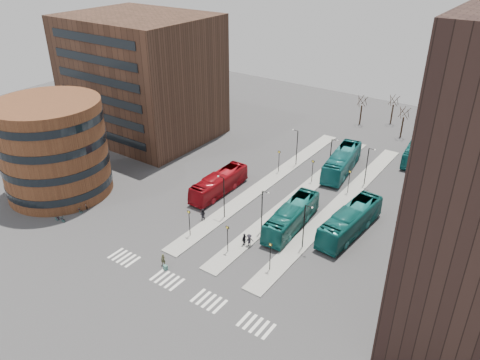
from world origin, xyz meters
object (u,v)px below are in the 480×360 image
Objects in this scene: suitcase at (165,267)px; commuter_a at (203,215)px; commuter_c at (249,240)px; bicycle_near at (60,219)px; teal_bus_a at (291,217)px; bicycle_mid at (85,205)px; teal_bus_c at (350,221)px; red_bus at (219,183)px; teal_bus_d at (416,151)px; commuter_b at (244,240)px; teal_bus_b at (342,162)px; traveller at (163,260)px; bicycle_far at (77,210)px.

commuter_a is at bearing 115.90° from suitcase.
bicycle_near is (-24.02, -9.98, -0.42)m from commuter_c.
commuter_c is (5.37, 9.32, 0.59)m from suitcase.
teal_bus_a is 29.06m from bicycle_mid.
teal_bus_c reaches higher than bicycle_near.
red_bus reaches higher than commuter_a.
teal_bus_a is 1.06× the size of teal_bus_d.
teal_bus_d reaches higher than bicycle_mid.
commuter_b reaches higher than bicycle_near.
teal_bus_b is 43.32m from bicycle_near.
teal_bus_a is 17.61m from traveller.
commuter_a is at bearing -149.61° from teal_bus_c.
teal_bus_d is 7.46× the size of traveller.
teal_bus_a reaches higher than bicycle_mid.
commuter_a is (-17.41, -8.54, -0.91)m from teal_bus_c.
commuter_a is at bearing -118.72° from teal_bus_b.
commuter_c reaches higher than suitcase.
suitcase is 0.34× the size of bicycle_mid.
red_bus is 20.19m from teal_bus_c.
commuter_a is (2.74, -7.21, -0.72)m from red_bus.
commuter_b is at bearing -110.78° from teal_bus_d.
teal_bus_d is 6.48× the size of commuter_c.
teal_bus_c is 7.35× the size of commuter_b.
traveller is at bearing 157.07° from suitcase.
red_bus reaches higher than bicycle_mid.
commuter_b reaches higher than commuter_a.
commuter_c reaches higher than bicycle_mid.
bicycle_mid is at bearing -131.93° from red_bus.
red_bus is at bearing 77.67° from traveller.
bicycle_far is at bearing -133.02° from teal_bus_d.
commuter_b is at bearing 147.05° from commuter_a.
commuter_c is at bearing -37.79° from red_bus.
teal_bus_d is 6.93× the size of bicycle_far.
teal_bus_b is 25.80m from commuter_b.
traveller is 17.93m from bicycle_near.
commuter_c is at bearing -70.87° from commuter_b.
teal_bus_d is 55.27m from bicycle_far.
teal_bus_b is 1.01× the size of teal_bus_c.
bicycle_near is at bearing -29.61° from commuter_c.
red_bus is 6.56× the size of commuter_b.
teal_bus_b is at bearing -143.89° from commuter_c.
bicycle_near is (-15.55, -11.34, -0.42)m from commuter_a.
bicycle_far is at bearing -148.40° from teal_bus_c.
commuter_a is at bearing -75.70° from bicycle_far.
teal_bus_a is at bearing -51.01° from bicycle_mid.
commuter_c is (-0.76, -25.53, -0.93)m from teal_bus_b.
suitcase is at bearing -98.97° from bicycle_near.
suitcase is 11.13m from commuter_a.
teal_bus_c is 7.84× the size of bicycle_far.
teal_bus_b is 25.56m from commuter_c.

